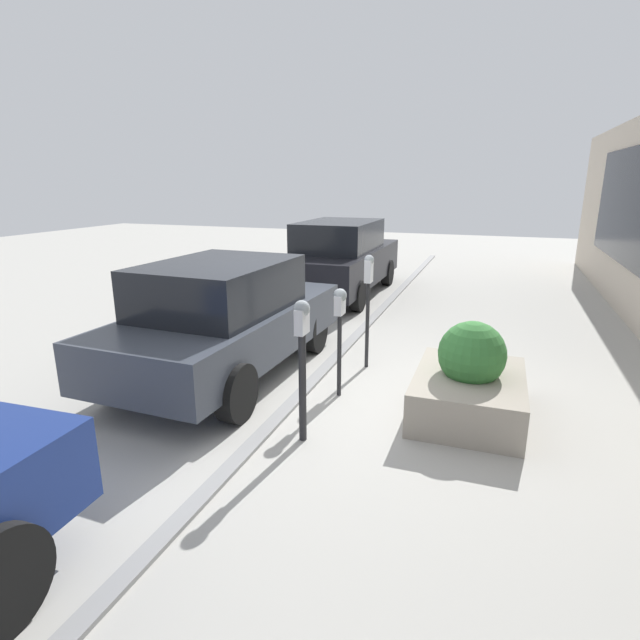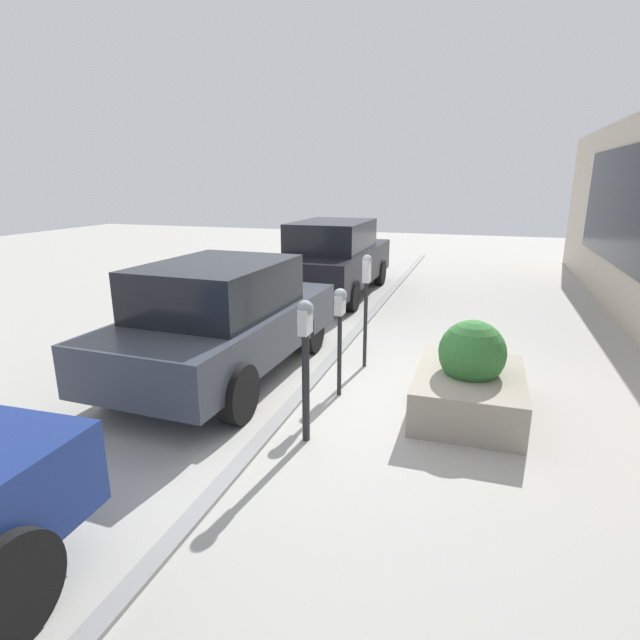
{
  "view_description": "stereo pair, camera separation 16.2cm",
  "coord_description": "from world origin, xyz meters",
  "px_view_note": "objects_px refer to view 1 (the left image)",
  "views": [
    {
      "loc": [
        -5.42,
        -2.05,
        2.55
      ],
      "look_at": [
        0.0,
        -0.12,
        0.94
      ],
      "focal_mm": 28.0,
      "sensor_mm": 36.0,
      "label": 1
    },
    {
      "loc": [
        -5.47,
        -1.9,
        2.55
      ],
      "look_at": [
        0.0,
        -0.12,
        0.94
      ],
      "focal_mm": 28.0,
      "sensor_mm": 36.0,
      "label": 2
    }
  ],
  "objects_px": {
    "parked_car_middle": "(225,318)",
    "parking_meter_nearest": "(302,347)",
    "parking_meter_second": "(340,315)",
    "planter_box": "(469,382)",
    "parked_car_rear": "(341,258)",
    "parking_meter_middle": "(368,287)"
  },
  "relations": [
    {
      "from": "parked_car_middle",
      "to": "parking_meter_nearest",
      "type": "bearing_deg",
      "value": -127.16
    },
    {
      "from": "parking_meter_nearest",
      "to": "parked_car_middle",
      "type": "distance_m",
      "value": 2.1
    },
    {
      "from": "parking_meter_second",
      "to": "planter_box",
      "type": "distance_m",
      "value": 1.65
    },
    {
      "from": "parked_car_middle",
      "to": "parked_car_rear",
      "type": "height_order",
      "value": "parked_car_rear"
    },
    {
      "from": "parking_meter_middle",
      "to": "planter_box",
      "type": "bearing_deg",
      "value": -126.48
    },
    {
      "from": "parking_meter_nearest",
      "to": "parked_car_middle",
      "type": "height_order",
      "value": "parked_car_middle"
    },
    {
      "from": "parked_car_middle",
      "to": "parked_car_rear",
      "type": "distance_m",
      "value": 5.23
    },
    {
      "from": "parked_car_middle",
      "to": "parking_meter_second",
      "type": "bearing_deg",
      "value": -93.37
    },
    {
      "from": "parking_meter_nearest",
      "to": "parking_meter_second",
      "type": "distance_m",
      "value": 1.17
    },
    {
      "from": "parking_meter_second",
      "to": "parked_car_middle",
      "type": "bearing_deg",
      "value": 84.73
    },
    {
      "from": "parked_car_middle",
      "to": "parked_car_rear",
      "type": "bearing_deg",
      "value": 2.27
    },
    {
      "from": "parking_meter_nearest",
      "to": "parking_meter_middle",
      "type": "distance_m",
      "value": 2.23
    },
    {
      "from": "planter_box",
      "to": "parked_car_rear",
      "type": "height_order",
      "value": "parked_car_rear"
    },
    {
      "from": "parking_meter_middle",
      "to": "parking_meter_nearest",
      "type": "bearing_deg",
      "value": 177.74
    },
    {
      "from": "parking_meter_second",
      "to": "parked_car_rear",
      "type": "distance_m",
      "value": 5.64
    },
    {
      "from": "parking_meter_nearest",
      "to": "parked_car_rear",
      "type": "distance_m",
      "value": 6.76
    },
    {
      "from": "parking_meter_nearest",
      "to": "parked_car_rear",
      "type": "height_order",
      "value": "parked_car_rear"
    },
    {
      "from": "parking_meter_nearest",
      "to": "parked_car_middle",
      "type": "xyz_separation_m",
      "value": [
        1.32,
        1.62,
        -0.19
      ]
    },
    {
      "from": "parked_car_rear",
      "to": "parking_meter_middle",
      "type": "bearing_deg",
      "value": -158.1
    },
    {
      "from": "planter_box",
      "to": "parking_meter_nearest",
      "type": "bearing_deg",
      "value": 126.81
    },
    {
      "from": "parking_meter_second",
      "to": "parked_car_middle",
      "type": "xyz_separation_m",
      "value": [
        0.15,
        1.64,
        -0.23
      ]
    },
    {
      "from": "parked_car_middle",
      "to": "planter_box",
      "type": "bearing_deg",
      "value": -91.09
    }
  ]
}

